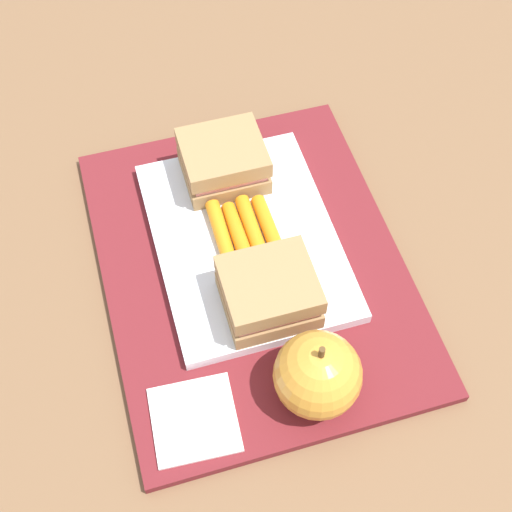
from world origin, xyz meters
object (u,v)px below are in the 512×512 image
(sandwich_half_left, at_px, (223,161))
(sandwich_half_right, at_px, (269,292))
(food_tray, at_px, (245,240))
(paper_napkin, at_px, (194,420))
(carrot_sticks_bundle, at_px, (245,232))
(apple, at_px, (318,375))

(sandwich_half_left, bearing_deg, sandwich_half_right, 0.00)
(food_tray, height_order, paper_napkin, food_tray)
(carrot_sticks_bundle, distance_m, apple, 0.17)
(food_tray, xyz_separation_m, carrot_sticks_bundle, (-0.00, 0.00, 0.01))
(apple, bearing_deg, paper_napkin, -92.44)
(sandwich_half_left, height_order, paper_napkin, sandwich_half_left)
(sandwich_half_right, relative_size, apple, 0.95)
(food_tray, bearing_deg, sandwich_half_right, 0.00)
(carrot_sticks_bundle, height_order, paper_napkin, carrot_sticks_bundle)
(sandwich_half_right, height_order, apple, apple)
(food_tray, xyz_separation_m, paper_napkin, (0.16, -0.09, -0.00))
(sandwich_half_left, height_order, sandwich_half_right, same)
(sandwich_half_left, relative_size, sandwich_half_right, 1.00)
(sandwich_half_right, bearing_deg, apple, 9.83)
(food_tray, relative_size, paper_napkin, 3.29)
(food_tray, height_order, sandwich_half_left, sandwich_half_left)
(sandwich_half_left, bearing_deg, food_tray, 0.00)
(food_tray, distance_m, sandwich_half_left, 0.08)
(food_tray, height_order, apple, apple)
(carrot_sticks_bundle, xyz_separation_m, apple, (0.16, 0.01, 0.02))
(sandwich_half_right, relative_size, carrot_sticks_bundle, 1.01)
(sandwich_half_left, distance_m, apple, 0.24)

